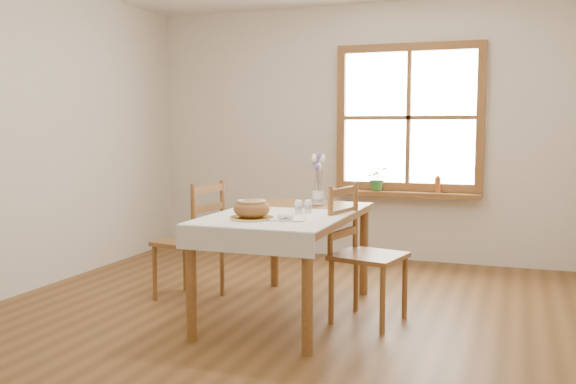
% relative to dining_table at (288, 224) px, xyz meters
% --- Properties ---
extents(ground, '(5.00, 5.00, 0.00)m').
position_rel_dining_table_xyz_m(ground, '(0.00, -0.30, -0.66)').
color(ground, brown).
rests_on(ground, ground).
extents(room_walls, '(4.60, 5.10, 2.65)m').
position_rel_dining_table_xyz_m(room_walls, '(0.00, -0.30, 1.04)').
color(room_walls, beige).
rests_on(room_walls, ground).
extents(window, '(1.46, 0.08, 1.46)m').
position_rel_dining_table_xyz_m(window, '(0.50, 2.17, 0.79)').
color(window, '#92582D').
rests_on(window, ground).
extents(window_sill, '(1.46, 0.20, 0.05)m').
position_rel_dining_table_xyz_m(window_sill, '(0.50, 2.10, 0.03)').
color(window_sill, '#92582D').
rests_on(window_sill, ground).
extents(dining_table, '(0.90, 1.60, 0.75)m').
position_rel_dining_table_xyz_m(dining_table, '(0.00, 0.00, 0.00)').
color(dining_table, '#92582D').
rests_on(dining_table, ground).
extents(table_linen, '(0.91, 0.99, 0.01)m').
position_rel_dining_table_xyz_m(table_linen, '(0.00, -0.30, 0.09)').
color(table_linen, silver).
rests_on(table_linen, dining_table).
extents(chair_left, '(0.53, 0.51, 0.94)m').
position_rel_dining_table_xyz_m(chair_left, '(-0.89, 0.14, -0.19)').
color(chair_left, '#92582D').
rests_on(chair_left, ground).
extents(chair_right, '(0.56, 0.54, 0.96)m').
position_rel_dining_table_xyz_m(chair_right, '(0.59, 0.04, -0.18)').
color(chair_right, '#92582D').
rests_on(chair_right, ground).
extents(bread_plate, '(0.29, 0.29, 0.02)m').
position_rel_dining_table_xyz_m(bread_plate, '(-0.10, -0.44, 0.10)').
color(bread_plate, white).
rests_on(bread_plate, table_linen).
extents(bread_loaf, '(0.24, 0.24, 0.13)m').
position_rel_dining_table_xyz_m(bread_loaf, '(-0.10, -0.44, 0.18)').
color(bread_loaf, olive).
rests_on(bread_loaf, bread_plate).
extents(egg_napkin, '(0.26, 0.23, 0.01)m').
position_rel_dining_table_xyz_m(egg_napkin, '(0.14, -0.38, 0.10)').
color(egg_napkin, silver).
rests_on(egg_napkin, table_linen).
extents(eggs, '(0.20, 0.19, 0.04)m').
position_rel_dining_table_xyz_m(eggs, '(0.14, -0.38, 0.12)').
color(eggs, white).
rests_on(eggs, egg_napkin).
extents(salt_shaker, '(0.05, 0.05, 0.10)m').
position_rel_dining_table_xyz_m(salt_shaker, '(0.10, -0.07, 0.14)').
color(salt_shaker, white).
rests_on(salt_shaker, table_linen).
extents(pepper_shaker, '(0.06, 0.06, 0.10)m').
position_rel_dining_table_xyz_m(pepper_shaker, '(0.16, -0.04, 0.14)').
color(pepper_shaker, white).
rests_on(pepper_shaker, table_linen).
extents(flower_vase, '(0.12, 0.12, 0.10)m').
position_rel_dining_table_xyz_m(flower_vase, '(0.08, 0.48, 0.14)').
color(flower_vase, white).
rests_on(flower_vase, dining_table).
extents(lavender_bouquet, '(0.16, 0.16, 0.31)m').
position_rel_dining_table_xyz_m(lavender_bouquet, '(0.08, 0.48, 0.34)').
color(lavender_bouquet, '#685596').
rests_on(lavender_bouquet, flower_vase).
extents(potted_plant, '(0.27, 0.28, 0.19)m').
position_rel_dining_table_xyz_m(potted_plant, '(0.21, 2.10, 0.14)').
color(potted_plant, '#32702D').
rests_on(potted_plant, window_sill).
extents(amber_bottle, '(0.06, 0.06, 0.17)m').
position_rel_dining_table_xyz_m(amber_bottle, '(0.81, 2.10, 0.13)').
color(amber_bottle, '#A0501D').
rests_on(amber_bottle, window_sill).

